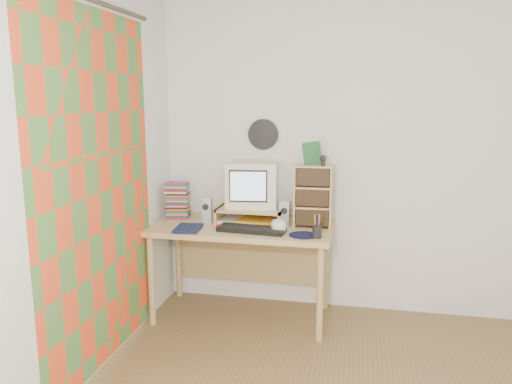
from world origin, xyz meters
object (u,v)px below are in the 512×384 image
at_px(dvd_stack, 178,202).
at_px(diary, 176,226).
at_px(keyboard, 251,229).
at_px(mug, 279,227).
at_px(cd_rack, 313,196).
at_px(crt_monitor, 252,184).
at_px(desk, 244,240).

bearing_deg(dvd_stack, diary, -81.01).
relative_size(keyboard, mug, 4.30).
xyz_separation_m(keyboard, cd_rack, (0.43, 0.25, 0.22)).
bearing_deg(crt_monitor, desk, -128.28).
bearing_deg(keyboard, diary, -168.91).
bearing_deg(crt_monitor, keyboard, -86.43).
height_order(keyboard, mug, mug).
xyz_separation_m(keyboard, mug, (0.21, 0.00, 0.03)).
height_order(dvd_stack, mug, dvd_stack).
height_order(dvd_stack, diary, dvd_stack).
distance_m(dvd_stack, cd_rack, 1.12).
bearing_deg(dvd_stack, crt_monitor, -8.19).
xyz_separation_m(keyboard, diary, (-0.57, -0.06, 0.01)).
bearing_deg(mug, keyboard, -178.94).
height_order(crt_monitor, dvd_stack, crt_monitor).
height_order(crt_monitor, mug, crt_monitor).
xyz_separation_m(desk, mug, (0.32, -0.22, 0.18)).
height_order(keyboard, cd_rack, cd_rack).
bearing_deg(desk, diary, -148.39).
height_order(dvd_stack, cd_rack, cd_rack).
bearing_deg(cd_rack, desk, -178.61).
height_order(desk, keyboard, keyboard).
height_order(desk, mug, mug).
bearing_deg(cd_rack, mug, -133.57).
xyz_separation_m(cd_rack, mug, (-0.22, -0.24, -0.19)).
bearing_deg(keyboard, cd_rack, 35.06).
height_order(keyboard, dvd_stack, dvd_stack).
xyz_separation_m(crt_monitor, mug, (0.27, -0.30, -0.25)).
bearing_deg(diary, keyboard, 0.06).
bearing_deg(mug, diary, -175.35).
bearing_deg(cd_rack, diary, -164.11).
bearing_deg(mug, crt_monitor, 131.28).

